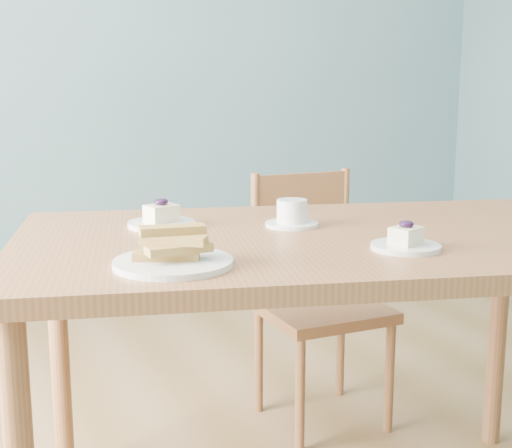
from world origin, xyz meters
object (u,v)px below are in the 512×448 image
object	(u,v)px
dining_table	(323,266)
cheesecake_plate_near	(406,242)
coffee_cup	(292,215)
biscotti_plate	(173,255)
dining_chair	(318,297)
cheesecake_plate_far	(162,219)

from	to	relation	value
dining_table	cheesecake_plate_near	xyz separation A→B (m)	(0.09, -0.22, 0.10)
cheesecake_plate_near	coffee_cup	world-z (taller)	coffee_cup
cheesecake_plate_near	biscotti_plate	xyz separation A→B (m)	(-0.52, 0.07, 0.01)
dining_chair	biscotti_plate	size ratio (longest dim) A/B	3.55
dining_table	biscotti_plate	distance (m)	0.47
dining_table	coffee_cup	distance (m)	0.17
cheesecake_plate_near	biscotti_plate	world-z (taller)	biscotti_plate
dining_table	cheesecake_plate_far	bearing A→B (deg)	157.33
dining_chair	biscotti_plate	bearing A→B (deg)	-135.64
dining_table	coffee_cup	bearing A→B (deg)	115.26
biscotti_plate	cheesecake_plate_near	bearing A→B (deg)	-7.44
dining_chair	cheesecake_plate_near	size ratio (longest dim) A/B	5.57
cheesecake_plate_near	coffee_cup	bearing A→B (deg)	108.12
dining_chair	biscotti_plate	distance (m)	1.12
cheesecake_plate_near	biscotti_plate	size ratio (longest dim) A/B	0.64
cheesecake_plate_near	cheesecake_plate_far	xyz separation A→B (m)	(-0.43, 0.47, 0.00)
dining_chair	cheesecake_plate_near	xyz separation A→B (m)	(-0.22, -0.80, 0.38)
dining_table	dining_chair	world-z (taller)	dining_chair
dining_table	biscotti_plate	size ratio (longest dim) A/B	6.80
dining_table	dining_chair	xyz separation A→B (m)	(0.31, 0.59, -0.28)
dining_table	coffee_cup	world-z (taller)	coffee_cup
cheesecake_plate_near	dining_table	bearing A→B (deg)	111.90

